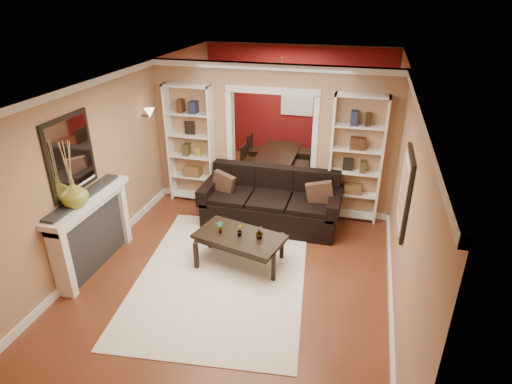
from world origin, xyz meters
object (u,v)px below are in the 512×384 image
(coffee_table, at_px, (240,249))
(dining_table, at_px, (279,163))
(bookshelf_right, at_px, (356,160))
(sofa, at_px, (271,199))
(bookshelf_left, at_px, (191,145))
(fireplace, at_px, (94,233))

(coffee_table, bearing_deg, dining_table, 106.27)
(bookshelf_right, xyz_separation_m, dining_table, (-1.71, 1.68, -0.88))
(sofa, distance_m, bookshelf_right, 1.65)
(bookshelf_left, height_order, bookshelf_right, same)
(dining_table, bearing_deg, sofa, -172.03)
(bookshelf_left, height_order, fireplace, bookshelf_left)
(sofa, height_order, coffee_table, sofa)
(bookshelf_right, bearing_deg, bookshelf_left, 180.00)
(sofa, distance_m, bookshelf_left, 1.93)
(coffee_table, relative_size, dining_table, 0.87)
(sofa, height_order, dining_table, sofa)
(fireplace, bearing_deg, bookshelf_right, 34.80)
(bookshelf_left, bearing_deg, coffee_table, -51.29)
(sofa, relative_size, fireplace, 1.44)
(bookshelf_left, bearing_deg, sofa, -18.75)
(fireplace, bearing_deg, dining_table, 65.31)
(sofa, relative_size, dining_table, 1.61)
(sofa, relative_size, bookshelf_right, 1.06)
(coffee_table, height_order, bookshelf_left, bookshelf_left)
(bookshelf_right, bearing_deg, dining_table, 135.53)
(sofa, bearing_deg, bookshelf_left, 161.25)
(bookshelf_left, relative_size, bookshelf_right, 1.00)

